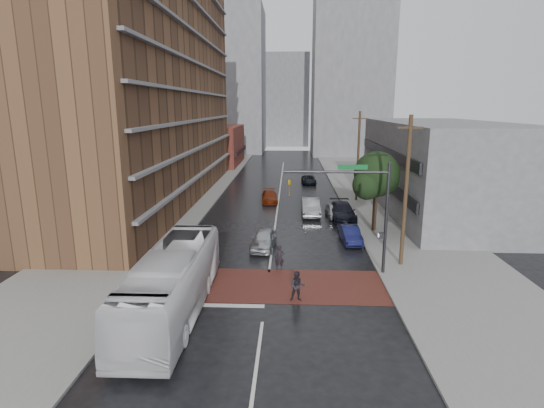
# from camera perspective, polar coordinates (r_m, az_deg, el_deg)

# --- Properties ---
(ground) EXTENTS (160.00, 160.00, 0.00)m
(ground) POSITION_cam_1_polar(r_m,az_deg,el_deg) (25.50, -0.70, -11.30)
(ground) COLOR black
(ground) RESTS_ON ground
(crosswalk) EXTENTS (14.00, 5.00, 0.02)m
(crosswalk) POSITION_cam_1_polar(r_m,az_deg,el_deg) (25.96, -0.64, -10.83)
(crosswalk) COLOR maroon
(crosswalk) RESTS_ON ground
(sidewalk_west) EXTENTS (9.00, 90.00, 0.15)m
(sidewalk_west) POSITION_cam_1_polar(r_m,az_deg,el_deg) (50.96, -12.13, 0.92)
(sidewalk_west) COLOR gray
(sidewalk_west) RESTS_ON ground
(sidewalk_east) EXTENTS (9.00, 90.00, 0.15)m
(sidewalk_east) POSITION_cam_1_polar(r_m,az_deg,el_deg) (50.36, 14.11, 0.67)
(sidewalk_east) COLOR gray
(sidewalk_east) RESTS_ON ground
(apartment_block) EXTENTS (10.00, 44.00, 28.00)m
(apartment_block) POSITION_cam_1_polar(r_m,az_deg,el_deg) (49.75, -16.13, 16.56)
(apartment_block) COLOR brown
(apartment_block) RESTS_ON ground
(storefront_west) EXTENTS (8.00, 16.00, 7.00)m
(storefront_west) POSITION_cam_1_polar(r_m,az_deg,el_deg) (78.66, -7.32, 7.81)
(storefront_west) COLOR maroon
(storefront_west) RESTS_ON ground
(building_east) EXTENTS (11.00, 26.00, 9.00)m
(building_east) POSITION_cam_1_polar(r_m,az_deg,el_deg) (46.18, 21.74, 4.63)
(building_east) COLOR gray
(building_east) RESTS_ON ground
(distant_tower_west) EXTENTS (18.00, 16.00, 32.00)m
(distant_tower_west) POSITION_cam_1_polar(r_m,az_deg,el_deg) (102.50, -6.34, 16.02)
(distant_tower_west) COLOR gray
(distant_tower_west) RESTS_ON ground
(distant_tower_east) EXTENTS (16.00, 14.00, 36.00)m
(distant_tower_east) POSITION_cam_1_polar(r_m,az_deg,el_deg) (96.34, 10.54, 17.28)
(distant_tower_east) COLOR gray
(distant_tower_east) RESTS_ON ground
(distant_tower_center) EXTENTS (12.00, 10.00, 24.00)m
(distant_tower_center) POSITION_cam_1_polar(r_m,az_deg,el_deg) (118.22, 1.92, 13.74)
(distant_tower_center) COLOR gray
(distant_tower_center) RESTS_ON ground
(street_tree) EXTENTS (4.20, 4.10, 6.90)m
(street_tree) POSITION_cam_1_polar(r_m,az_deg,el_deg) (36.42, 13.89, 3.52)
(street_tree) COLOR #332319
(street_tree) RESTS_ON ground
(signal_mast) EXTENTS (6.50, 0.30, 7.20)m
(signal_mast) POSITION_cam_1_polar(r_m,az_deg,el_deg) (26.73, 12.19, 0.25)
(signal_mast) COLOR #2D2D33
(signal_mast) RESTS_ON ground
(utility_pole_near) EXTENTS (1.60, 0.26, 10.00)m
(utility_pole_near) POSITION_cam_1_polar(r_m,az_deg,el_deg) (28.72, 17.56, 1.64)
(utility_pole_near) COLOR #473321
(utility_pole_near) RESTS_ON ground
(utility_pole_far) EXTENTS (1.60, 0.26, 10.00)m
(utility_pole_far) POSITION_cam_1_polar(r_m,az_deg,el_deg) (48.09, 11.51, 6.36)
(utility_pole_far) COLOR #473321
(utility_pole_far) RESTS_ON ground
(transit_bus) EXTENTS (2.88, 12.07, 3.36)m
(transit_bus) POSITION_cam_1_polar(r_m,az_deg,el_deg) (22.68, -13.18, -10.24)
(transit_bus) COLOR silver
(transit_bus) RESTS_ON ground
(pedestrian_a) EXTENTS (0.62, 0.41, 1.69)m
(pedestrian_a) POSITION_cam_1_polar(r_m,az_deg,el_deg) (27.94, 1.02, -7.22)
(pedestrian_a) COLOR black
(pedestrian_a) RESTS_ON ground
(pedestrian_b) EXTENTS (0.82, 0.64, 1.69)m
(pedestrian_b) POSITION_cam_1_polar(r_m,az_deg,el_deg) (23.76, 3.45, -10.99)
(pedestrian_b) COLOR #252026
(pedestrian_b) RESTS_ON ground
(car_travel_a) EXTENTS (2.05, 4.29, 1.42)m
(car_travel_a) POSITION_cam_1_polar(r_m,az_deg,el_deg) (32.02, -1.12, -4.80)
(car_travel_a) COLOR #B4B8BC
(car_travel_a) RESTS_ON ground
(car_travel_b) EXTENTS (1.81, 4.98, 1.63)m
(car_travel_b) POSITION_cam_1_polar(r_m,az_deg,el_deg) (41.90, 5.22, -0.40)
(car_travel_b) COLOR #B2B7BA
(car_travel_b) RESTS_ON ground
(car_travel_c) EXTENTS (2.13, 4.42, 1.24)m
(car_travel_c) POSITION_cam_1_polar(r_m,az_deg,el_deg) (47.43, -0.34, 0.99)
(car_travel_c) COLOR maroon
(car_travel_c) RESTS_ON ground
(suv_travel) EXTENTS (2.03, 4.13, 1.13)m
(suv_travel) POSITION_cam_1_polar(r_m,az_deg,el_deg) (58.98, 4.97, 3.27)
(suv_travel) COLOR black
(suv_travel) RESTS_ON ground
(car_parked_near) EXTENTS (1.61, 3.96, 1.28)m
(car_parked_near) POSITION_cam_1_polar(r_m,az_deg,el_deg) (34.00, 10.47, -4.07)
(car_parked_near) COLOR #151849
(car_parked_near) RESTS_ON ground
(car_parked_mid) EXTENTS (2.32, 5.43, 1.56)m
(car_parked_mid) POSITION_cam_1_polar(r_m,az_deg,el_deg) (40.70, 9.46, -0.98)
(car_parked_mid) COLOR black
(car_parked_mid) RESTS_ON ground
(car_parked_far) EXTENTS (1.74, 3.83, 1.28)m
(car_parked_far) POSITION_cam_1_polar(r_m,az_deg,el_deg) (41.44, 8.35, -0.89)
(car_parked_far) COLOR #A0A4A8
(car_parked_far) RESTS_ON ground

